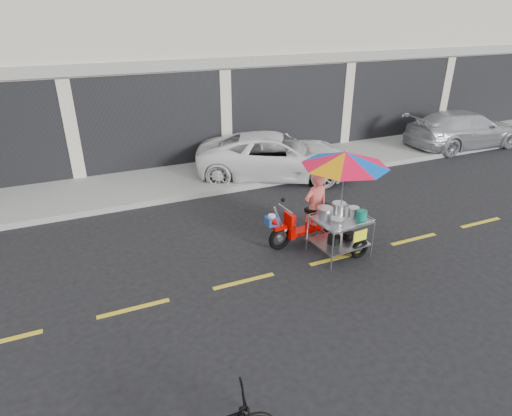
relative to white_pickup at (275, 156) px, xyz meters
name	(u,v)px	position (x,y,z in m)	size (l,w,h in m)	color
ground	(336,259)	(-0.89, -4.70, -0.64)	(90.00, 90.00, 0.00)	black
sidewalk	(238,169)	(-0.89, 0.80, -0.56)	(45.00, 3.00, 0.15)	gray
shophouse_block	(256,17)	(1.93, 5.89, 3.60)	(36.00, 8.11, 10.40)	beige
centerline	(336,258)	(-0.89, -4.70, -0.63)	(42.00, 0.10, 0.01)	gold
white_pickup	(275,156)	(0.00, 0.00, 0.00)	(2.11, 4.58, 1.27)	white
silver_pickup	(464,129)	(7.48, 0.00, 0.01)	(1.81, 4.45, 1.29)	silver
food_vendor_rig	(333,187)	(-0.80, -4.24, 0.75)	(2.31, 1.84, 2.20)	black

